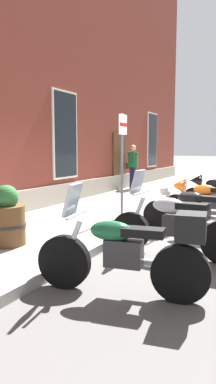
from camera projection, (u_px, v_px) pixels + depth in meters
name	position (u px, v px, depth m)	size (l,w,h in m)	color
ground_plane	(141.00, 231.00, 7.46)	(140.00, 140.00, 0.00)	#565451
sidewalk	(78.00, 220.00, 8.16)	(31.72, 3.13, 0.14)	gray
motorcycle_green_touring	(129.00, 251.00, 4.11)	(0.73, 2.08, 1.32)	black
motorcycle_silver_touring	(181.00, 222.00, 5.56)	(0.62, 2.18, 1.38)	black
motorcycle_black_naked	(195.00, 212.00, 6.89)	(0.62, 2.21, 0.96)	black
motorcycle_orange_sport	(205.00, 198.00, 8.31)	(0.62, 2.17, 1.01)	black
motorcycle_black_sport	(216.00, 191.00, 9.79)	(0.63, 1.98, 1.00)	black
pedestrian_striped_shirt	(133.00, 164.00, 13.69)	(0.39, 0.62, 1.70)	#1E1E4C
parking_sign	(122.00, 151.00, 7.96)	(0.36, 0.07, 2.36)	#4C4C51
barrel_planter	(7.00, 220.00, 5.80)	(0.63, 0.63, 0.99)	brown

